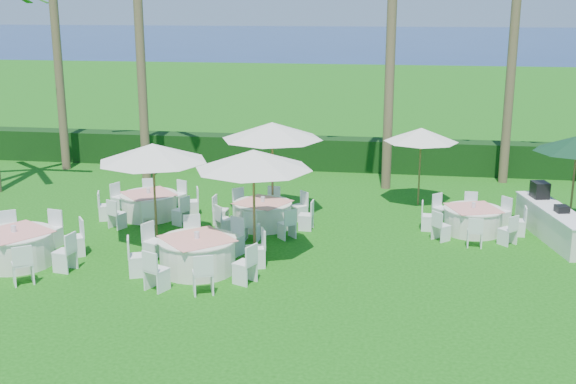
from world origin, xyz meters
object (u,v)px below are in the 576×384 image
(umbrella_b, at_px, (254,160))
(umbrella_d, at_px, (421,135))
(banquet_table_a, at_px, (16,247))
(banquet_table_d, at_px, (149,205))
(banquet_table_b, at_px, (198,254))
(umbrella_a, at_px, (153,153))
(umbrella_c, at_px, (272,131))
(banquet_table_e, at_px, (263,214))
(banquet_table_f, at_px, (473,220))
(buffet_table, at_px, (554,222))

(umbrella_b, xyz_separation_m, umbrella_d, (4.12, 5.62, -0.28))
(banquet_table_a, distance_m, banquet_table_d, 4.67)
(banquet_table_b, bearing_deg, umbrella_a, 132.84)
(banquet_table_b, distance_m, banquet_table_d, 4.82)
(banquet_table_d, bearing_deg, umbrella_c, 10.98)
(banquet_table_e, xyz_separation_m, umbrella_c, (0.09, 1.08, 2.20))
(banquet_table_b, relative_size, banquet_table_e, 1.09)
(banquet_table_d, relative_size, umbrella_c, 0.97)
(banquet_table_b, distance_m, umbrella_d, 8.73)
(banquet_table_b, relative_size, umbrella_b, 1.09)
(umbrella_a, relative_size, umbrella_d, 1.16)
(banquet_table_f, distance_m, buffet_table, 2.12)
(banquet_table_d, relative_size, umbrella_d, 1.17)
(banquet_table_d, relative_size, buffet_table, 0.76)
(banquet_table_f, relative_size, buffet_table, 0.75)
(buffet_table, bearing_deg, banquet_table_a, -162.92)
(umbrella_b, height_order, umbrella_c, umbrella_c)
(banquet_table_e, relative_size, umbrella_a, 1.02)
(banquet_table_d, height_order, umbrella_d, umbrella_d)
(umbrella_d, bearing_deg, umbrella_c, -155.43)
(umbrella_d, bearing_deg, banquet_table_b, -128.20)
(banquet_table_f, height_order, umbrella_d, umbrella_d)
(banquet_table_e, bearing_deg, banquet_table_a, -144.04)
(banquet_table_a, relative_size, umbrella_d, 1.33)
(umbrella_b, distance_m, umbrella_d, 6.98)
(banquet_table_f, xyz_separation_m, umbrella_b, (-5.56, -2.95, 2.14))
(banquet_table_f, height_order, umbrella_c, umbrella_c)
(banquet_table_d, relative_size, umbrella_a, 1.01)
(banquet_table_e, distance_m, umbrella_c, 2.45)
(banquet_table_e, bearing_deg, banquet_table_f, 3.75)
(umbrella_d, bearing_deg, banquet_table_e, -145.30)
(umbrella_a, distance_m, umbrella_c, 3.95)
(banquet_table_f, bearing_deg, umbrella_b, -152.03)
(banquet_table_f, xyz_separation_m, buffet_table, (2.11, -0.19, 0.09))
(umbrella_c, bearing_deg, buffet_table, -6.42)
(buffet_table, bearing_deg, banquet_table_d, 179.06)
(banquet_table_a, height_order, buffet_table, buffet_table)
(banquet_table_d, bearing_deg, umbrella_a, -66.14)
(banquet_table_f, relative_size, umbrella_d, 1.15)
(umbrella_a, bearing_deg, umbrella_b, -13.22)
(banquet_table_f, distance_m, umbrella_c, 6.20)
(banquet_table_f, bearing_deg, buffet_table, -5.19)
(umbrella_c, distance_m, umbrella_d, 4.76)
(umbrella_b, relative_size, umbrella_c, 0.98)
(umbrella_b, distance_m, buffet_table, 8.40)
(banquet_table_d, height_order, umbrella_b, umbrella_b)
(banquet_table_b, height_order, umbrella_a, umbrella_a)
(umbrella_b, bearing_deg, banquet_table_d, 142.12)
(banquet_table_d, bearing_deg, banquet_table_b, -56.91)
(banquet_table_b, distance_m, buffet_table, 9.62)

